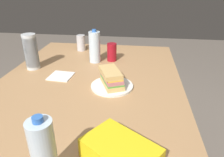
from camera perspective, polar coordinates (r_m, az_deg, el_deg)
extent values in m
cube|color=tan|center=(1.15, -7.01, -3.29)|extent=(1.59, 1.03, 0.04)
cylinder|color=#977049|center=(1.93, 11.55, -3.85)|extent=(0.07, 0.07, 0.73)
cylinder|color=#977049|center=(2.05, -13.49, -2.23)|extent=(0.07, 0.07, 0.73)
cylinder|color=white|center=(1.14, 0.00, -2.00)|extent=(0.22, 0.22, 0.01)
cube|color=#DBB26B|center=(1.13, 0.00, -1.19)|extent=(0.19, 0.15, 0.02)
cube|color=#599E3F|center=(1.12, 0.00, -0.46)|extent=(0.18, 0.14, 0.01)
cube|color=#C6727A|center=(1.11, 0.00, 0.19)|extent=(0.18, 0.14, 0.02)
cube|color=yellow|center=(1.11, 0.00, 0.79)|extent=(0.17, 0.13, 0.01)
cube|color=#DBB26B|center=(1.11, -0.47, 1.71)|extent=(0.19, 0.15, 0.02)
cylinder|color=maroon|center=(1.48, -0.05, 7.08)|extent=(0.07, 0.07, 0.12)
cube|color=yellow|center=(0.71, 2.24, -19.21)|extent=(0.25, 0.27, 0.07)
cylinder|color=silver|center=(0.64, -17.80, -18.44)|extent=(0.07, 0.07, 0.21)
cylinder|color=blue|center=(0.57, -19.32, -10.29)|extent=(0.03, 0.03, 0.02)
cylinder|color=silver|center=(1.44, -20.47, 4.35)|extent=(0.08, 0.08, 0.09)
cylinder|color=silver|center=(1.44, -20.58, 5.02)|extent=(0.08, 0.08, 0.09)
cylinder|color=silver|center=(1.43, -20.69, 5.69)|extent=(0.08, 0.08, 0.09)
cylinder|color=silver|center=(1.43, -20.80, 6.37)|extent=(0.08, 0.08, 0.09)
cylinder|color=silver|center=(1.42, -20.91, 7.05)|extent=(0.08, 0.08, 0.09)
cylinder|color=silver|center=(1.42, -21.02, 7.74)|extent=(0.08, 0.08, 0.09)
cylinder|color=silver|center=(1.41, -21.14, 8.43)|extent=(0.08, 0.08, 0.09)
cylinder|color=silver|center=(1.41, -21.26, 9.12)|extent=(0.08, 0.08, 0.09)
cylinder|color=silver|center=(1.45, -4.66, 8.37)|extent=(0.08, 0.08, 0.21)
cylinder|color=blue|center=(1.42, -4.83, 12.67)|extent=(0.03, 0.03, 0.02)
cylinder|color=silver|center=(1.71, -8.29, 9.42)|extent=(0.07, 0.07, 0.12)
cube|color=white|center=(1.29, -13.52, 0.64)|extent=(0.14, 0.14, 0.01)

